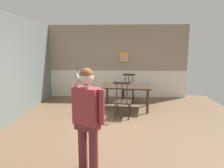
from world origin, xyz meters
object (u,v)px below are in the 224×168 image
Objects in this scene: chair_near_window at (123,101)px; person_figure at (88,114)px; chair_by_doorway at (128,88)px; dining_table at (126,88)px.

person_figure reaches higher than chair_near_window.
chair_near_window is 1.05× the size of chair_by_doorway.
dining_table is at bearing -75.96° from person_figure.
chair_near_window reaches higher than chair_by_doorway.
chair_by_doorway is (0.20, 1.79, 0.01)m from chair_near_window.
person_figure is (-0.62, -3.39, 0.25)m from dining_table.
dining_table is 1.61× the size of chair_near_window.
chair_near_window is at bearing 89.41° from chair_by_doorway.
person_figure is (-0.72, -4.29, 0.43)m from chair_by_doorway.
chair_by_doorway is at bearing 83.68° from dining_table.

